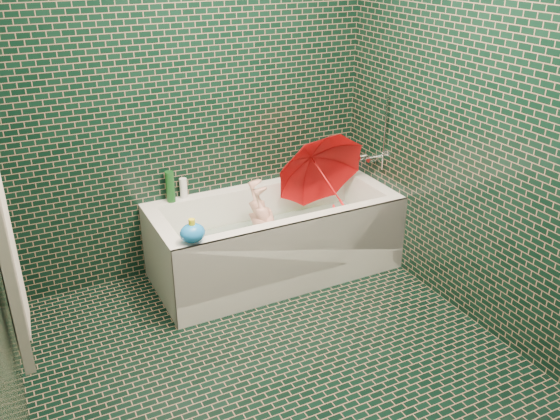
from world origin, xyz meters
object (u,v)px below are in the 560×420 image
child (270,236)px  umbrella (327,181)px  rubber_duck (316,167)px  bathtub (276,245)px  bath_toy (193,233)px

child → umbrella: size_ratio=1.24×
child → rubber_duck: 0.75m
bathtub → umbrella: umbrella is taller
bathtub → bath_toy: 0.86m
bathtub → rubber_duck: 0.74m
umbrella → rubber_duck: (0.11, 0.34, -0.03)m
bathtub → umbrella: size_ratio=2.63×
bathtub → child: (-0.06, -0.02, 0.10)m
bathtub → rubber_duck: size_ratio=13.88×
umbrella → bath_toy: (-1.12, -0.32, -0.01)m
child → bath_toy: 0.76m
bathtub → umbrella: 0.59m
rubber_duck → bath_toy: size_ratio=0.70×
child → rubber_duck: bearing=137.4°
umbrella → bath_toy: umbrella is taller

